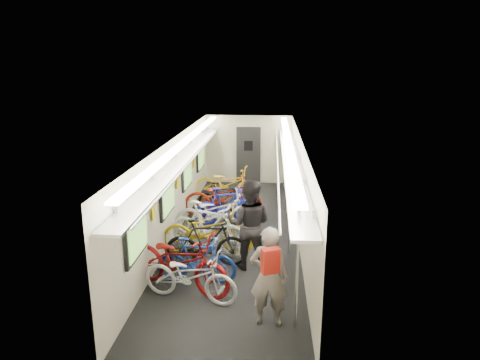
% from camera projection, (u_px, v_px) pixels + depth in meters
% --- Properties ---
extents(train_car_shell, '(10.00, 10.00, 10.00)m').
position_uv_depth(train_car_shell, '(225.00, 163.00, 10.86)').
color(train_car_shell, black).
rests_on(train_car_shell, ground).
extents(bicycle_0, '(1.87, 1.03, 0.93)m').
position_uv_depth(bicycle_0, '(190.00, 276.00, 7.53)').
color(bicycle_0, silver).
rests_on(bicycle_0, ground).
extents(bicycle_1, '(1.55, 0.46, 0.93)m').
position_uv_depth(bicycle_1, '(196.00, 261.00, 8.12)').
color(bicycle_1, navy).
rests_on(bicycle_1, ground).
extents(bicycle_2, '(2.31, 1.60, 1.15)m').
position_uv_depth(bicycle_2, '(179.00, 261.00, 7.86)').
color(bicycle_2, maroon).
rests_on(bicycle_2, ground).
extents(bicycle_3, '(1.75, 0.58, 1.03)m').
position_uv_depth(bicycle_3, '(207.00, 243.00, 8.81)').
color(bicycle_3, black).
rests_on(bicycle_3, ground).
extents(bicycle_4, '(2.04, 0.73, 1.07)m').
position_uv_depth(bicycle_4, '(208.00, 231.00, 9.38)').
color(bicycle_4, '#BC9511').
rests_on(bicycle_4, ground).
extents(bicycle_5, '(2.02, 1.25, 1.17)m').
position_uv_depth(bicycle_5, '(209.00, 228.00, 9.43)').
color(bicycle_5, white).
rests_on(bicycle_5, ground).
extents(bicycle_6, '(2.15, 1.16, 1.07)m').
position_uv_depth(bicycle_6, '(216.00, 213.00, 10.56)').
color(bicycle_6, '#B7B6BB').
rests_on(bicycle_6, ground).
extents(bicycle_7, '(1.75, 0.93, 1.01)m').
position_uv_depth(bicycle_7, '(226.00, 206.00, 11.17)').
color(bicycle_7, '#1D20AE').
rests_on(bicycle_7, ground).
extents(bicycle_8, '(2.21, 0.96, 1.13)m').
position_uv_depth(bicycle_8, '(223.00, 197.00, 11.71)').
color(bicycle_8, maroon).
rests_on(bicycle_8, ground).
extents(bicycle_9, '(1.63, 0.90, 0.94)m').
position_uv_depth(bicycle_9, '(223.00, 199.00, 11.85)').
color(bicycle_9, black).
rests_on(bicycle_9, ground).
extents(bicycle_10, '(2.15, 1.10, 1.08)m').
position_uv_depth(bicycle_10, '(227.00, 184.00, 13.17)').
color(bicycle_10, yellow).
rests_on(bicycle_10, ground).
extents(passenger_near, '(0.64, 0.45, 1.67)m').
position_uv_depth(passenger_near, '(269.00, 277.00, 6.73)').
color(passenger_near, slate).
rests_on(passenger_near, ground).
extents(passenger_mid, '(0.98, 0.80, 1.88)m').
position_uv_depth(passenger_mid, '(249.00, 224.00, 8.66)').
color(passenger_mid, black).
rests_on(passenger_mid, ground).
extents(backpack, '(0.29, 0.23, 0.38)m').
position_uv_depth(backpack, '(270.00, 261.00, 6.26)').
color(backpack, '#A41810').
rests_on(backpack, passenger_near).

